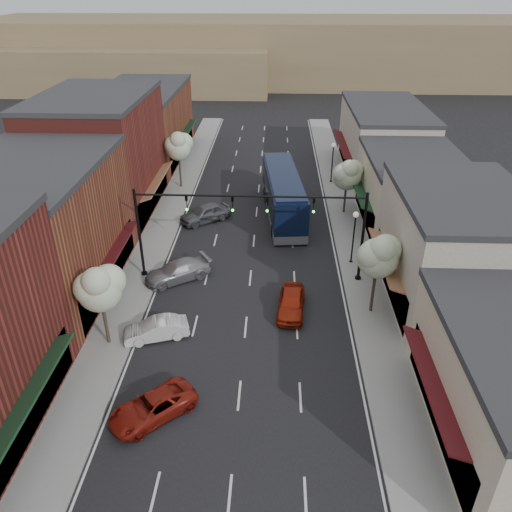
# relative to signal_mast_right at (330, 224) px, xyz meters

# --- Properties ---
(ground) EXTENTS (160.00, 160.00, 0.00)m
(ground) POSITION_rel_signal_mast_right_xyz_m (-5.62, -8.00, -4.62)
(ground) COLOR black
(ground) RESTS_ON ground
(sidewalk_left) EXTENTS (2.80, 73.00, 0.15)m
(sidewalk_left) POSITION_rel_signal_mast_right_xyz_m (-14.02, 10.50, -4.55)
(sidewalk_left) COLOR gray
(sidewalk_left) RESTS_ON ground
(sidewalk_right) EXTENTS (2.80, 73.00, 0.15)m
(sidewalk_right) POSITION_rel_signal_mast_right_xyz_m (2.78, 10.50, -4.55)
(sidewalk_right) COLOR gray
(sidewalk_right) RESTS_ON ground
(curb_left) EXTENTS (0.25, 73.00, 0.17)m
(curb_left) POSITION_rel_signal_mast_right_xyz_m (-12.62, 10.50, -4.55)
(curb_left) COLOR gray
(curb_left) RESTS_ON ground
(curb_right) EXTENTS (0.25, 73.00, 0.17)m
(curb_right) POSITION_rel_signal_mast_right_xyz_m (1.38, 10.50, -4.55)
(curb_right) COLOR gray
(curb_right) RESTS_ON ground
(bldg_left_midnear) EXTENTS (10.14, 14.10, 9.40)m
(bldg_left_midnear) POSITION_rel_signal_mast_right_xyz_m (-19.85, -2.00, 0.03)
(bldg_left_midnear) COLOR brown
(bldg_left_midnear) RESTS_ON ground
(bldg_left_midfar) EXTENTS (10.14, 14.10, 10.90)m
(bldg_left_midfar) POSITION_rel_signal_mast_right_xyz_m (-19.86, 12.00, 0.78)
(bldg_left_midfar) COLOR maroon
(bldg_left_midfar) RESTS_ON ground
(bldg_left_far) EXTENTS (10.14, 18.10, 8.40)m
(bldg_left_far) POSITION_rel_signal_mast_right_xyz_m (-19.84, 28.00, -0.46)
(bldg_left_far) COLOR brown
(bldg_left_far) RESTS_ON ground
(bldg_right_midnear) EXTENTS (9.14, 12.10, 7.90)m
(bldg_right_midnear) POSITION_rel_signal_mast_right_xyz_m (8.10, -2.00, -0.72)
(bldg_right_midnear) COLOR #BFB4A3
(bldg_right_midnear) RESTS_ON ground
(bldg_right_midfar) EXTENTS (9.14, 12.10, 6.40)m
(bldg_right_midfar) POSITION_rel_signal_mast_right_xyz_m (8.08, 10.00, -1.46)
(bldg_right_midfar) COLOR beige
(bldg_right_midfar) RESTS_ON ground
(bldg_right_far) EXTENTS (9.14, 16.10, 7.40)m
(bldg_right_far) POSITION_rel_signal_mast_right_xyz_m (8.09, 24.00, -0.96)
(bldg_right_far) COLOR #BFB4A3
(bldg_right_far) RESTS_ON ground
(hill_far) EXTENTS (120.00, 30.00, 12.00)m
(hill_far) POSITION_rel_signal_mast_right_xyz_m (-5.62, 82.00, 1.38)
(hill_far) COLOR #7A6647
(hill_far) RESTS_ON ground
(hill_near) EXTENTS (50.00, 20.00, 8.00)m
(hill_near) POSITION_rel_signal_mast_right_xyz_m (-30.62, 70.00, -0.62)
(hill_near) COLOR #7A6647
(hill_near) RESTS_ON ground
(signal_mast_right) EXTENTS (8.22, 0.46, 7.00)m
(signal_mast_right) POSITION_rel_signal_mast_right_xyz_m (0.00, 0.00, 0.00)
(signal_mast_right) COLOR black
(signal_mast_right) RESTS_ON ground
(signal_mast_left) EXTENTS (8.22, 0.46, 7.00)m
(signal_mast_left) POSITION_rel_signal_mast_right_xyz_m (-11.24, 0.00, 0.00)
(signal_mast_left) COLOR black
(signal_mast_left) RESTS_ON ground
(tree_right_near) EXTENTS (2.85, 2.65, 5.95)m
(tree_right_near) POSITION_rel_signal_mast_right_xyz_m (2.73, -4.05, -0.17)
(tree_right_near) COLOR #47382B
(tree_right_near) RESTS_ON ground
(tree_right_far) EXTENTS (2.85, 2.65, 5.43)m
(tree_right_far) POSITION_rel_signal_mast_right_xyz_m (2.73, 11.95, -0.63)
(tree_right_far) COLOR #47382B
(tree_right_far) RESTS_ON ground
(tree_left_near) EXTENTS (2.85, 2.65, 5.69)m
(tree_left_near) POSITION_rel_signal_mast_right_xyz_m (-13.87, -8.05, -0.40)
(tree_left_near) COLOR #47382B
(tree_left_near) RESTS_ON ground
(tree_left_far) EXTENTS (2.85, 2.65, 6.13)m
(tree_left_far) POSITION_rel_signal_mast_right_xyz_m (-13.87, 17.95, -0.02)
(tree_left_far) COLOR #47382B
(tree_left_far) RESTS_ON ground
(lamp_post_near) EXTENTS (0.44, 0.44, 4.44)m
(lamp_post_near) POSITION_rel_signal_mast_right_xyz_m (2.18, 2.50, -1.62)
(lamp_post_near) COLOR black
(lamp_post_near) RESTS_ON ground
(lamp_post_far) EXTENTS (0.44, 0.44, 4.44)m
(lamp_post_far) POSITION_rel_signal_mast_right_xyz_m (2.18, 20.00, -1.62)
(lamp_post_far) COLOR black
(lamp_post_far) RESTS_ON ground
(coach_bus) EXTENTS (4.20, 13.41, 4.03)m
(coach_bus) POSITION_rel_signal_mast_right_xyz_m (-3.14, 11.52, -2.54)
(coach_bus) COLOR black
(coach_bus) RESTS_ON ground
(red_hatchback) EXTENTS (2.15, 4.51, 1.49)m
(red_hatchback) POSITION_rel_signal_mast_right_xyz_m (-2.67, -4.17, -3.88)
(red_hatchback) COLOR maroon
(red_hatchback) RESTS_ON ground
(parked_car_a) EXTENTS (4.80, 4.61, 1.27)m
(parked_car_a) POSITION_rel_signal_mast_right_xyz_m (-9.93, -13.60, -3.99)
(parked_car_a) COLOR maroon
(parked_car_a) RESTS_ON ground
(parked_car_b) EXTENTS (4.23, 2.57, 1.32)m
(parked_car_b) POSITION_rel_signal_mast_right_xyz_m (-11.11, -7.29, -3.96)
(parked_car_b) COLOR silver
(parked_car_b) RESTS_ON ground
(parked_car_c) EXTENTS (5.27, 4.38, 1.44)m
(parked_car_c) POSITION_rel_signal_mast_right_xyz_m (-11.00, -0.40, -3.90)
(parked_car_c) COLOR #9B9CA0
(parked_car_c) RESTS_ON ground
(parked_car_d) EXTENTS (4.96, 4.40, 1.62)m
(parked_car_d) POSITION_rel_signal_mast_right_xyz_m (-10.24, 9.73, -3.81)
(parked_car_d) COLOR #595B60
(parked_car_d) RESTS_ON ground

